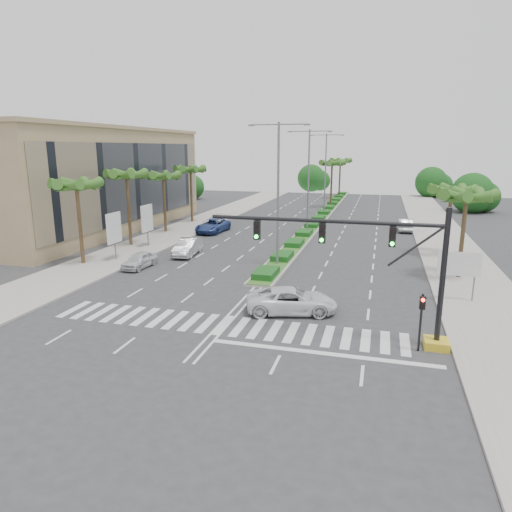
% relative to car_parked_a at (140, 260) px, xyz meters
% --- Properties ---
extents(ground, '(160.00, 160.00, 0.00)m').
position_rel_car_parked_a_xyz_m(ground, '(11.17, -10.33, -0.67)').
color(ground, '#333335').
rests_on(ground, ground).
extents(footpath_right, '(6.00, 120.00, 0.15)m').
position_rel_car_parked_a_xyz_m(footpath_right, '(26.37, 9.67, -0.60)').
color(footpath_right, gray).
rests_on(footpath_right, ground).
extents(footpath_left, '(6.00, 120.00, 0.15)m').
position_rel_car_parked_a_xyz_m(footpath_left, '(-4.03, 9.67, -0.60)').
color(footpath_left, gray).
rests_on(footpath_left, ground).
extents(median, '(2.20, 75.00, 0.20)m').
position_rel_car_parked_a_xyz_m(median, '(11.17, 34.67, -0.57)').
color(median, gray).
rests_on(median, ground).
extents(median_grass, '(1.80, 75.00, 0.04)m').
position_rel_car_parked_a_xyz_m(median_grass, '(11.17, 34.67, -0.45)').
color(median_grass, '#356021').
rests_on(median_grass, median).
extents(building, '(12.00, 36.00, 12.00)m').
position_rel_car_parked_a_xyz_m(building, '(-14.83, 15.67, 5.33)').
color(building, tan).
rests_on(building, ground).
extents(signal_gantry, '(12.60, 1.20, 7.20)m').
position_rel_car_parked_a_xyz_m(signal_gantry, '(20.44, -10.33, 2.79)').
color(signal_gantry, gold).
rests_on(signal_gantry, ground).
extents(pedestrian_signal, '(0.28, 0.36, 3.00)m').
position_rel_car_parked_a_xyz_m(pedestrian_signal, '(21.77, -11.00, 1.37)').
color(pedestrian_signal, black).
rests_on(pedestrian_signal, ground).
extents(direction_sign, '(2.70, 0.11, 3.40)m').
position_rel_car_parked_a_xyz_m(direction_sign, '(24.67, -2.34, 1.78)').
color(direction_sign, slate).
rests_on(direction_sign, ground).
extents(billboard_near, '(0.18, 2.10, 4.35)m').
position_rel_car_parked_a_xyz_m(billboard_near, '(-3.33, 1.67, 2.29)').
color(billboard_near, slate).
rests_on(billboard_near, ground).
extents(billboard_far, '(0.18, 2.10, 4.35)m').
position_rel_car_parked_a_xyz_m(billboard_far, '(-3.33, 7.67, 2.29)').
color(billboard_far, slate).
rests_on(billboard_far, ground).
extents(palm_left_near, '(4.57, 4.68, 7.55)m').
position_rel_car_parked_a_xyz_m(palm_left_near, '(-5.33, -0.33, 6.02)').
color(palm_left_near, brown).
rests_on(palm_left_near, ground).
extents(palm_left_mid, '(4.57, 4.68, 7.95)m').
position_rel_car_parked_a_xyz_m(palm_left_mid, '(-5.33, 7.67, 6.40)').
color(palm_left_mid, brown).
rests_on(palm_left_mid, ground).
extents(palm_left_far, '(4.57, 4.68, 7.35)m').
position_rel_car_parked_a_xyz_m(palm_left_far, '(-5.33, 15.67, 5.82)').
color(palm_left_far, brown).
rests_on(palm_left_far, ground).
extents(palm_left_end, '(4.57, 4.68, 7.75)m').
position_rel_car_parked_a_xyz_m(palm_left_end, '(-5.33, 23.67, 6.21)').
color(palm_left_end, brown).
rests_on(palm_left_end, ground).
extents(palm_right_near, '(4.57, 4.68, 7.05)m').
position_rel_car_parked_a_xyz_m(palm_right_near, '(25.67, 3.67, 5.53)').
color(palm_right_near, brown).
rests_on(palm_right_near, ground).
extents(palm_right_far, '(4.57, 4.68, 6.75)m').
position_rel_car_parked_a_xyz_m(palm_right_far, '(25.67, 11.67, 5.24)').
color(palm_right_far, brown).
rests_on(palm_right_far, ground).
extents(palm_median_a, '(4.57, 4.68, 8.05)m').
position_rel_car_parked_a_xyz_m(palm_median_a, '(11.17, 44.67, 6.50)').
color(palm_median_a, brown).
rests_on(palm_median_a, ground).
extents(palm_median_b, '(4.57, 4.68, 8.05)m').
position_rel_car_parked_a_xyz_m(palm_median_b, '(11.17, 59.67, 6.50)').
color(palm_median_b, brown).
rests_on(palm_median_b, ground).
extents(streetlight_near, '(5.10, 0.25, 12.00)m').
position_rel_car_parked_a_xyz_m(streetlight_near, '(11.17, 3.67, 6.14)').
color(streetlight_near, slate).
rests_on(streetlight_near, ground).
extents(streetlight_mid, '(5.10, 0.25, 12.00)m').
position_rel_car_parked_a_xyz_m(streetlight_mid, '(11.17, 19.67, 6.14)').
color(streetlight_mid, slate).
rests_on(streetlight_mid, ground).
extents(streetlight_far, '(5.10, 0.25, 12.00)m').
position_rel_car_parked_a_xyz_m(streetlight_far, '(11.17, 35.67, 6.14)').
color(streetlight_far, slate).
rests_on(streetlight_far, ground).
extents(car_parked_a, '(1.81, 4.03, 1.35)m').
position_rel_car_parked_a_xyz_m(car_parked_a, '(0.00, 0.00, 0.00)').
color(car_parked_a, silver).
rests_on(car_parked_a, ground).
extents(car_parked_b, '(2.12, 4.93, 1.58)m').
position_rel_car_parked_a_xyz_m(car_parked_b, '(2.03, 5.40, 0.12)').
color(car_parked_b, silver).
rests_on(car_parked_b, ground).
extents(car_parked_c, '(3.03, 5.95, 1.61)m').
position_rel_car_parked_a_xyz_m(car_parked_c, '(0.06, 17.40, 0.13)').
color(car_parked_c, navy).
rests_on(car_parked_c, ground).
extents(car_parked_d, '(2.23, 5.46, 1.58)m').
position_rel_car_parked_a_xyz_m(car_parked_d, '(-0.46, 20.13, 0.12)').
color(car_parked_d, white).
rests_on(car_parked_d, ground).
extents(car_crossing, '(6.05, 3.90, 1.55)m').
position_rel_car_parked_a_xyz_m(car_crossing, '(14.55, -7.21, 0.10)').
color(car_crossing, white).
rests_on(car_crossing, ground).
extents(car_right, '(1.81, 4.74, 1.54)m').
position_rel_car_parked_a_xyz_m(car_right, '(22.44, 24.39, 0.10)').
color(car_right, '#A6A5AA').
rests_on(car_right, ground).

